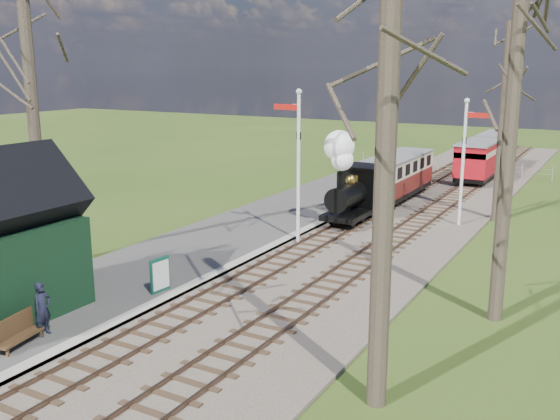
{
  "coord_description": "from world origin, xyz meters",
  "views": [
    {
      "loc": [
        10.67,
        -5.55,
        7.11
      ],
      "look_at": [
        -0.96,
        14.98,
        1.6
      ],
      "focal_mm": 40.0,
      "sensor_mm": 36.0,
      "label": 1
    }
  ],
  "objects_px": {
    "sign_board": "(160,275)",
    "person": "(43,309)",
    "red_carriage_b": "(496,150)",
    "semaphore_far": "(465,153)",
    "bench": "(16,332)",
    "semaphore_near": "(297,156)",
    "locomotive": "(353,183)",
    "coach": "(397,174)",
    "red_carriage_a": "(478,160)"
  },
  "relations": [
    {
      "from": "red_carriage_b",
      "to": "person",
      "type": "distance_m",
      "value": 34.45
    },
    {
      "from": "red_carriage_b",
      "to": "bench",
      "type": "height_order",
      "value": "red_carriage_b"
    },
    {
      "from": "bench",
      "to": "person",
      "type": "height_order",
      "value": "person"
    },
    {
      "from": "coach",
      "to": "red_carriage_a",
      "type": "height_order",
      "value": "coach"
    },
    {
      "from": "semaphore_far",
      "to": "red_carriage_b",
      "type": "bearing_deg",
      "value": 96.06
    },
    {
      "from": "semaphore_far",
      "to": "bench",
      "type": "height_order",
      "value": "semaphore_far"
    },
    {
      "from": "semaphore_far",
      "to": "bench",
      "type": "distance_m",
      "value": 19.55
    },
    {
      "from": "red_carriage_a",
      "to": "sign_board",
      "type": "bearing_deg",
      "value": -99.74
    },
    {
      "from": "bench",
      "to": "semaphore_far",
      "type": "bearing_deg",
      "value": 69.87
    },
    {
      "from": "semaphore_near",
      "to": "semaphore_far",
      "type": "xyz_separation_m",
      "value": [
        5.14,
        6.0,
        -0.27
      ]
    },
    {
      "from": "person",
      "to": "red_carriage_b",
      "type": "bearing_deg",
      "value": -13.53
    },
    {
      "from": "semaphore_near",
      "to": "coach",
      "type": "bearing_deg",
      "value": 85.58
    },
    {
      "from": "red_carriage_a",
      "to": "sign_board",
      "type": "distance_m",
      "value": 24.99
    },
    {
      "from": "sign_board",
      "to": "person",
      "type": "relative_size",
      "value": 0.76
    },
    {
      "from": "semaphore_near",
      "to": "red_carriage_b",
      "type": "xyz_separation_m",
      "value": [
        3.37,
        22.72,
        -2.19
      ]
    },
    {
      "from": "coach",
      "to": "red_carriage_a",
      "type": "distance_m",
      "value": 7.71
    },
    {
      "from": "sign_board",
      "to": "semaphore_far",
      "type": "bearing_deg",
      "value": 65.89
    },
    {
      "from": "locomotive",
      "to": "person",
      "type": "height_order",
      "value": "locomotive"
    },
    {
      "from": "locomotive",
      "to": "person",
      "type": "relative_size",
      "value": 2.91
    },
    {
      "from": "coach",
      "to": "red_carriage_b",
      "type": "distance_m",
      "value": 13.02
    },
    {
      "from": "semaphore_near",
      "to": "bench",
      "type": "xyz_separation_m",
      "value": [
        -1.52,
        -12.17,
        -3.06
      ]
    },
    {
      "from": "semaphore_near",
      "to": "red_carriage_b",
      "type": "relative_size",
      "value": 1.29
    },
    {
      "from": "semaphore_far",
      "to": "red_carriage_a",
      "type": "height_order",
      "value": "semaphore_far"
    },
    {
      "from": "coach",
      "to": "bench",
      "type": "xyz_separation_m",
      "value": [
        -2.28,
        -22.13,
        -0.87
      ]
    },
    {
      "from": "locomotive",
      "to": "sign_board",
      "type": "bearing_deg",
      "value": -98.12
    },
    {
      "from": "semaphore_far",
      "to": "red_carriage_a",
      "type": "distance_m",
      "value": 11.52
    },
    {
      "from": "locomotive",
      "to": "red_carriage_a",
      "type": "bearing_deg",
      "value": 78.91
    },
    {
      "from": "semaphore_far",
      "to": "sign_board",
      "type": "bearing_deg",
      "value": -114.11
    },
    {
      "from": "person",
      "to": "locomotive",
      "type": "bearing_deg",
      "value": -13.63
    },
    {
      "from": "semaphore_near",
      "to": "red_carriage_a",
      "type": "bearing_deg",
      "value": 78.93
    },
    {
      "from": "coach",
      "to": "red_carriage_a",
      "type": "bearing_deg",
      "value": 70.3
    },
    {
      "from": "locomotive",
      "to": "bench",
      "type": "distance_m",
      "value": 16.29
    },
    {
      "from": "coach",
      "to": "red_carriage_b",
      "type": "height_order",
      "value": "coach"
    },
    {
      "from": "bench",
      "to": "person",
      "type": "bearing_deg",
      "value": 82.34
    },
    {
      "from": "bench",
      "to": "red_carriage_b",
      "type": "bearing_deg",
      "value": 82.03
    },
    {
      "from": "sign_board",
      "to": "person",
      "type": "bearing_deg",
      "value": -97.92
    },
    {
      "from": "semaphore_far",
      "to": "bench",
      "type": "xyz_separation_m",
      "value": [
        -6.66,
        -18.17,
        -2.78
      ]
    },
    {
      "from": "red_carriage_b",
      "to": "semaphore_far",
      "type": "bearing_deg",
      "value": -83.94
    },
    {
      "from": "locomotive",
      "to": "coach",
      "type": "height_order",
      "value": "locomotive"
    },
    {
      "from": "semaphore_near",
      "to": "person",
      "type": "relative_size",
      "value": 4.29
    },
    {
      "from": "locomotive",
      "to": "sign_board",
      "type": "xyz_separation_m",
      "value": [
        -1.61,
        -11.3,
        -1.21
      ]
    },
    {
      "from": "semaphore_far",
      "to": "person",
      "type": "bearing_deg",
      "value": -110.65
    },
    {
      "from": "locomotive",
      "to": "person",
      "type": "xyz_separation_m",
      "value": [
        -2.17,
        -15.29,
        -1.04
      ]
    },
    {
      "from": "coach",
      "to": "person",
      "type": "bearing_deg",
      "value": -95.83
    },
    {
      "from": "coach",
      "to": "red_carriage_b",
      "type": "relative_size",
      "value": 1.4
    },
    {
      "from": "locomotive",
      "to": "coach",
      "type": "relative_size",
      "value": 0.62
    },
    {
      "from": "red_carriage_b",
      "to": "bench",
      "type": "relative_size",
      "value": 3.41
    },
    {
      "from": "semaphore_near",
      "to": "coach",
      "type": "xyz_separation_m",
      "value": [
        0.77,
        9.96,
        -2.18
      ]
    },
    {
      "from": "person",
      "to": "coach",
      "type": "bearing_deg",
      "value": -11.39
    },
    {
      "from": "locomotive",
      "to": "semaphore_near",
      "type": "bearing_deg",
      "value": -100.99
    }
  ]
}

